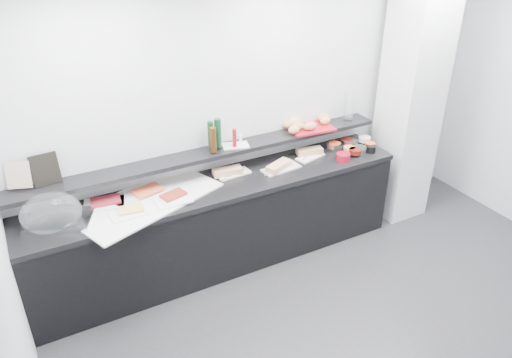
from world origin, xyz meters
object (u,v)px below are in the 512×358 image
condiment_tray (235,146)px  carafe (349,107)px  framed_print (45,170)px  bread_tray (310,128)px  cloche_base (60,220)px  sandwich_plate_mid (281,169)px

condiment_tray → carafe: carafe is taller
framed_print → bread_tray: 2.51m
framed_print → carafe: 2.98m
framed_print → condiment_tray: (1.66, -0.08, -0.12)m
cloche_base → carafe: 2.99m
cloche_base → carafe: (2.97, 0.15, 0.38)m
framed_print → sandwich_plate_mid: bearing=-12.2°
cloche_base → framed_print: 0.42m
sandwich_plate_mid → condiment_tray: size_ratio=1.58×
sandwich_plate_mid → condiment_tray: condiment_tray is taller
carafe → condiment_tray: bearing=-179.3°
cloche_base → framed_print: framed_print is taller
framed_print → bread_tray: framed_print is taller
sandwich_plate_mid → bread_tray: size_ratio=0.86×
cloche_base → carafe: bearing=26.8°
sandwich_plate_mid → condiment_tray: bearing=147.3°
sandwich_plate_mid → framed_print: 2.10m
framed_print → carafe: (2.98, -0.06, 0.02)m
carafe → sandwich_plate_mid: bearing=-167.2°
framed_print → carafe: carafe is taller
cloche_base → condiment_tray: condiment_tray is taller
cloche_base → sandwich_plate_mid: cloche_base is taller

